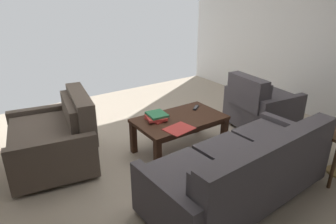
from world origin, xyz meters
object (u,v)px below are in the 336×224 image
at_px(tv_remote, 196,108).
at_px(armchair_side, 260,106).
at_px(end_table, 328,134).
at_px(sofa_main, 244,170).
at_px(loveseat_near, 56,137).
at_px(book_stack, 156,117).
at_px(loose_magazine, 179,129).
at_px(coffee_table, 180,123).

bearing_deg(tv_remote, armchair_side, 164.60).
height_order(end_table, armchair_side, armchair_side).
xyz_separation_m(sofa_main, tv_remote, (-0.45, -1.27, 0.13)).
distance_m(end_table, tv_remote, 1.60).
xyz_separation_m(loveseat_near, book_stack, (-1.10, 0.44, 0.15)).
bearing_deg(armchair_side, tv_remote, -15.40).
bearing_deg(loveseat_near, tv_remote, 166.25).
bearing_deg(armchair_side, end_table, 74.85).
distance_m(loveseat_near, book_stack, 1.19).
bearing_deg(sofa_main, loveseat_near, -52.74).
relative_size(sofa_main, armchair_side, 2.08).
bearing_deg(end_table, loose_magazine, -40.48).
bearing_deg(sofa_main, loose_magazine, -82.26).
height_order(sofa_main, coffee_table, sofa_main).
bearing_deg(tv_remote, coffee_table, 19.84).
relative_size(end_table, armchair_side, 0.60).
bearing_deg(coffee_table, loveseat_near, -22.20).
xyz_separation_m(end_table, loose_magazine, (1.24, -1.06, -0.01)).
relative_size(sofa_main, loveseat_near, 1.59).
bearing_deg(coffee_table, sofa_main, 86.05).
xyz_separation_m(book_stack, tv_remote, (-0.64, -0.02, -0.03)).
relative_size(sofa_main, loose_magazine, 6.13).
xyz_separation_m(end_table, book_stack, (1.31, -1.43, 0.02)).
bearing_deg(sofa_main, tv_remote, -109.42).
relative_size(loveseat_near, armchair_side, 1.31).
height_order(tv_remote, loose_magazine, tv_remote).
relative_size(coffee_table, tv_remote, 7.20).
height_order(end_table, tv_remote, end_table).
height_order(sofa_main, loveseat_near, loveseat_near).
relative_size(loveseat_near, end_table, 2.18).
height_order(loveseat_near, coffee_table, loveseat_near).
relative_size(end_table, loose_magazine, 1.77).
distance_m(loveseat_near, end_table, 3.05).
relative_size(coffee_table, loose_magazine, 3.49).
bearing_deg(end_table, tv_remote, -65.08).
height_order(armchair_side, tv_remote, armchair_side).
relative_size(sofa_main, tv_remote, 12.65).
xyz_separation_m(sofa_main, loveseat_near, (1.29, -1.70, 0.01)).
xyz_separation_m(coffee_table, end_table, (-1.04, 1.31, 0.09)).
distance_m(sofa_main, coffee_table, 1.14).
bearing_deg(sofa_main, end_table, 171.04).
distance_m(book_stack, tv_remote, 0.64).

